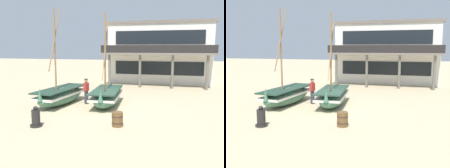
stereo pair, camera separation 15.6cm
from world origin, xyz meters
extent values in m
plane|color=tan|center=(0.00, 0.00, 0.00)|extent=(120.00, 120.00, 0.00)
ellipsoid|color=#427056|center=(-0.29, 0.78, 0.54)|extent=(2.02, 4.35, 1.09)
cube|color=silver|center=(-0.29, 0.78, 0.68)|extent=(2.02, 4.18, 0.13)
cube|color=#243D2F|center=(-0.29, 0.78, 1.04)|extent=(2.06, 4.27, 0.08)
cone|color=#427056|center=(-0.07, -1.22, 1.03)|extent=(0.35, 0.35, 0.76)
cylinder|color=olive|center=(-0.23, 0.26, 3.27)|extent=(0.10, 0.10, 5.02)
cylinder|color=olive|center=(-0.23, 0.26, 3.55)|extent=(0.28, 1.90, 3.44)
cube|color=olive|center=(-0.33, 1.09, 0.92)|extent=(1.50, 0.32, 0.06)
ellipsoid|color=#427056|center=(-3.31, 0.39, 0.55)|extent=(1.93, 4.86, 1.09)
cube|color=silver|center=(-3.31, 0.39, 0.68)|extent=(1.93, 4.68, 0.13)
cube|color=#243D2F|center=(-3.31, 0.39, 1.05)|extent=(1.97, 4.77, 0.08)
cone|color=#427056|center=(-3.51, -1.88, 1.04)|extent=(0.33, 0.33, 0.77)
cylinder|color=olive|center=(-3.36, -0.20, 3.43)|extent=(0.10, 0.10, 5.33)
cylinder|color=olive|center=(-3.36, -0.20, 4.25)|extent=(0.21, 1.54, 3.91)
cube|color=olive|center=(-3.27, 0.75, 0.93)|extent=(1.45, 0.29, 0.06)
cylinder|color=#33333D|center=(-1.76, 0.94, 0.44)|extent=(0.26, 0.26, 0.88)
cube|color=#B22D28|center=(-1.76, 0.94, 1.15)|extent=(0.29, 0.40, 0.54)
sphere|color=#A87A56|center=(-1.76, 0.94, 1.54)|extent=(0.22, 0.22, 0.22)
cylinder|color=#2D2823|center=(-1.76, 0.94, 1.66)|extent=(0.24, 0.24, 0.05)
cylinder|color=black|center=(-2.32, -4.23, 0.05)|extent=(0.57, 0.57, 0.10)
cylinder|color=black|center=(-2.32, -4.23, 0.46)|extent=(0.40, 0.40, 0.71)
sphere|color=black|center=(-2.32, -4.23, 0.88)|extent=(0.22, 0.22, 0.22)
cylinder|color=brown|center=(1.41, -3.20, 0.35)|extent=(0.52, 0.52, 0.70)
torus|color=black|center=(1.41, -3.20, 0.50)|extent=(0.56, 0.56, 0.03)
torus|color=black|center=(1.41, -3.20, 0.20)|extent=(0.56, 0.56, 0.03)
cube|color=white|center=(2.05, 13.98, 3.06)|extent=(10.45, 5.84, 6.11)
cube|color=#70665B|center=(2.05, 13.98, 6.26)|extent=(10.87, 6.07, 0.30)
cube|color=black|center=(2.05, 11.03, 1.68)|extent=(8.78, 0.06, 1.34)
cube|color=black|center=(2.05, 11.03, 4.74)|extent=(8.78, 0.06, 1.34)
cube|color=#70665B|center=(2.05, 9.79, 3.16)|extent=(10.45, 2.54, 0.20)
cylinder|color=#666056|center=(-2.42, 8.90, 1.53)|extent=(0.24, 0.24, 3.06)
cylinder|color=#666056|center=(0.56, 8.90, 1.53)|extent=(0.24, 0.24, 3.06)
cylinder|color=#666056|center=(3.55, 8.90, 1.53)|extent=(0.24, 0.24, 3.06)
cylinder|color=#666056|center=(6.53, 8.90, 1.53)|extent=(0.24, 0.24, 3.06)
cube|color=black|center=(2.05, 8.57, 3.61)|extent=(10.45, 0.08, 0.70)
camera|label=1|loc=(4.20, -14.33, 3.72)|focal=39.96mm
camera|label=2|loc=(4.35, -14.29, 3.72)|focal=39.96mm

